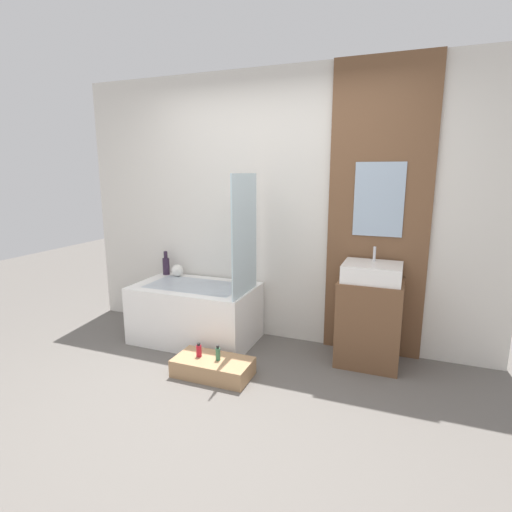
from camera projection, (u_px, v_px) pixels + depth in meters
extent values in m
plane|color=#605B56|center=(198.00, 420.00, 2.71)|extent=(12.00, 12.00, 0.00)
cube|color=silver|center=(275.00, 209.00, 3.88)|extent=(4.20, 0.06, 2.60)
cube|color=brown|center=(378.00, 213.00, 3.49)|extent=(0.87, 0.03, 2.60)
cube|color=#9EB2C6|center=(379.00, 200.00, 3.45)|extent=(0.42, 0.01, 0.64)
cube|color=white|center=(196.00, 313.00, 3.97)|extent=(1.18, 0.71, 0.57)
cube|color=silver|center=(195.00, 286.00, 3.91)|extent=(0.92, 0.50, 0.01)
cube|color=silver|center=(245.00, 235.00, 3.54)|extent=(0.01, 0.55, 1.08)
cube|color=#A87F56|center=(213.00, 367.00, 3.30)|extent=(0.64, 0.33, 0.15)
cube|color=brown|center=(369.00, 322.00, 3.47)|extent=(0.53, 0.44, 0.75)
cube|color=white|center=(372.00, 272.00, 3.37)|extent=(0.48, 0.40, 0.15)
cylinder|color=silver|center=(374.00, 254.00, 3.44)|extent=(0.02, 0.02, 0.13)
cylinder|color=#2D1E33|center=(166.00, 266.00, 4.32)|extent=(0.07, 0.07, 0.18)
cylinder|color=#2D1E33|center=(166.00, 255.00, 4.29)|extent=(0.04, 0.04, 0.08)
sphere|color=silver|center=(177.00, 270.00, 4.24)|extent=(0.13, 0.13, 0.13)
cylinder|color=#B21928|center=(199.00, 351.00, 3.32)|extent=(0.04, 0.04, 0.10)
cylinder|color=black|center=(199.00, 344.00, 3.31)|extent=(0.03, 0.03, 0.02)
cylinder|color=#38704C|center=(218.00, 354.00, 3.26)|extent=(0.04, 0.04, 0.10)
cylinder|color=black|center=(218.00, 347.00, 3.24)|extent=(0.02, 0.02, 0.02)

